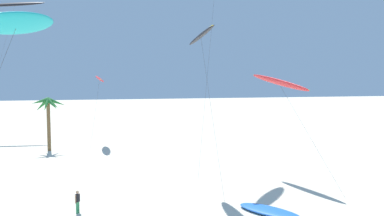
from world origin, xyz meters
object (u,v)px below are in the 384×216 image
flying_kite_5 (100,79)px  flying_kite_4 (279,82)px  grounded_kite_0 (269,211)px  palm_tree_2 (48,108)px  person_near_left (77,201)px  flying_kite_0 (17,23)px  flying_kite_6 (201,36)px  flying_kite_3 (15,4)px

flying_kite_5 → flying_kite_4: bearing=-53.2°
flying_kite_4 → grounded_kite_0: bearing=-116.6°
palm_tree_2 → person_near_left: bearing=-78.4°
palm_tree_2 → flying_kite_0: 31.65m
flying_kite_6 → person_near_left: (-9.39, -3.39, -11.60)m
flying_kite_5 → grounded_kite_0: size_ratio=1.97×
palm_tree_2 → flying_kite_3: 22.80m
person_near_left → palm_tree_2: bearing=101.6°
flying_kite_6 → palm_tree_2: bearing=124.6°
flying_kite_0 → flying_kite_3: flying_kite_3 is taller
flying_kite_3 → flying_kite_4: flying_kite_3 is taller
flying_kite_4 → flying_kite_6: flying_kite_6 is taller
flying_kite_0 → person_near_left: size_ratio=8.20×
flying_kite_6 → grounded_kite_0: 14.14m
flying_kite_6 → grounded_kite_0: size_ratio=2.77×
person_near_left → flying_kite_5: bearing=87.5°
flying_kite_3 → flying_kite_6: size_ratio=1.58×
palm_tree_2 → flying_kite_4: (22.29, -17.81, 3.44)m
grounded_kite_0 → flying_kite_0: bearing=-165.4°
flying_kite_5 → flying_kite_6: bearing=-71.5°
flying_kite_5 → flying_kite_6: size_ratio=0.71×
flying_kite_4 → flying_kite_0: bearing=-146.3°
flying_kite_0 → flying_kite_5: size_ratio=1.36×
flying_kite_3 → person_near_left: bearing=-74.0°
grounded_kite_0 → flying_kite_4: bearing=63.4°
flying_kite_6 → grounded_kite_0: bearing=-61.1°
flying_kite_3 → person_near_left: flying_kite_3 is taller
flying_kite_0 → flying_kite_5: flying_kite_0 is taller
flying_kite_4 → flying_kite_5: flying_kite_4 is taller
palm_tree_2 → flying_kite_3: (-6.57, 15.94, 14.92)m
grounded_kite_0 → person_near_left: bearing=167.9°
palm_tree_2 → flying_kite_4: flying_kite_4 is taller
flying_kite_4 → grounded_kite_0: (-4.57, -9.12, -8.56)m
grounded_kite_0 → palm_tree_2: bearing=123.4°
flying_kite_0 → flying_kite_6: flying_kite_6 is taller
flying_kite_6 → flying_kite_5: bearing=108.5°
palm_tree_2 → person_near_left: 25.08m
palm_tree_2 → flying_kite_4: size_ratio=0.60×
flying_kite_5 → flying_kite_6: (8.19, -24.53, 3.63)m
flying_kite_4 → flying_kite_5: bearing=126.8°
flying_kite_4 → flying_kite_6: 9.28m
flying_kite_3 → flying_kite_4: bearing=-49.5°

